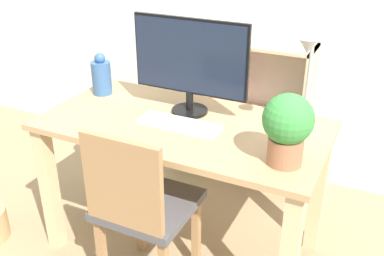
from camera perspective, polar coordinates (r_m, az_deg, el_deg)
The scene contains 9 objects.
ground_plane at distance 2.52m, azimuth -1.02°, elevation -14.48°, with size 10.00×10.00×0.00m, color #997F5B.
desk at distance 2.18m, azimuth -1.14°, elevation -2.51°, with size 1.35×0.69×0.73m.
monitor at distance 2.14m, azimuth -0.29°, elevation 8.62°, with size 0.58×0.18×0.47m.
keyboard at distance 2.09m, azimuth -1.71°, elevation 0.49°, with size 0.40×0.14×0.02m.
vase at distance 2.47m, azimuth -11.43°, elevation 6.47°, with size 0.10×0.10×0.23m.
desk_lamp at distance 1.94m, azimuth 14.31°, elevation 6.24°, with size 0.10×0.19×0.45m.
potted_plant at distance 1.75m, azimuth 12.03°, elevation 0.24°, with size 0.20×0.20×0.29m.
chair at distance 2.00m, azimuth -6.49°, elevation -9.77°, with size 0.40×0.40×0.86m.
bookshelf at distance 2.97m, azimuth 2.78°, elevation 2.85°, with size 0.88×0.28×0.93m.
Camera 1 is at (0.87, -1.71, 1.65)m, focal length 42.00 mm.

